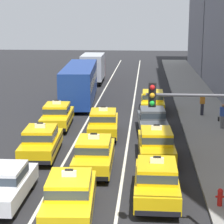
# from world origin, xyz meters

# --- Properties ---
(lane_stripe_left_center) EXTENTS (0.14, 80.00, 0.01)m
(lane_stripe_left_center) POSITION_xyz_m (-1.60, 20.00, 0.00)
(lane_stripe_left_center) COLOR silver
(lane_stripe_left_center) RESTS_ON ground
(lane_stripe_center_right) EXTENTS (0.14, 80.00, 0.01)m
(lane_stripe_center_right) POSITION_xyz_m (1.60, 20.00, 0.00)
(lane_stripe_center_right) COLOR silver
(lane_stripe_center_right) RESTS_ON ground
(sidewalk_curb) EXTENTS (4.00, 90.00, 0.15)m
(sidewalk_curb) POSITION_xyz_m (7.20, 15.00, 0.07)
(sidewalk_curb) COLOR gray
(sidewalk_curb) RESTS_ON ground
(sedan_left_nearest) EXTENTS (1.80, 4.32, 1.58)m
(sedan_left_nearest) POSITION_xyz_m (-3.08, 2.96, 0.85)
(sedan_left_nearest) COLOR black
(sedan_left_nearest) RESTS_ON ground
(taxi_left_second) EXTENTS (2.07, 4.65, 1.96)m
(taxi_left_second) POSITION_xyz_m (-3.00, 8.92, 0.88)
(taxi_left_second) COLOR black
(taxi_left_second) RESTS_ON ground
(taxi_left_third) EXTENTS (2.05, 4.65, 1.96)m
(taxi_left_third) POSITION_xyz_m (-3.38, 15.23, 0.88)
(taxi_left_third) COLOR black
(taxi_left_third) RESTS_ON ground
(bus_left_fourth) EXTENTS (3.24, 11.34, 3.22)m
(bus_left_fourth) POSITION_xyz_m (-3.16, 24.25, 1.82)
(bus_left_fourth) COLOR black
(bus_left_fourth) RESTS_ON ground
(box_truck_left_fifth) EXTENTS (2.41, 7.01, 3.27)m
(box_truck_left_fifth) POSITION_xyz_m (-3.27, 35.28, 1.78)
(box_truck_left_fifth) COLOR black
(box_truck_left_fifth) RESTS_ON ground
(taxi_center_nearest) EXTENTS (2.09, 4.66, 1.96)m
(taxi_center_nearest) POSITION_xyz_m (-0.19, 1.91, 0.88)
(taxi_center_nearest) COLOR black
(taxi_center_nearest) RESTS_ON ground
(taxi_center_second) EXTENTS (1.90, 4.59, 1.96)m
(taxi_center_second) POSITION_xyz_m (0.14, 7.02, 0.88)
(taxi_center_second) COLOR black
(taxi_center_second) RESTS_ON ground
(taxi_center_third) EXTENTS (2.05, 4.65, 1.96)m
(taxi_center_third) POSITION_xyz_m (-0.02, 13.37, 0.88)
(taxi_center_third) COLOR black
(taxi_center_third) RESTS_ON ground
(taxi_right_nearest) EXTENTS (1.84, 4.57, 1.96)m
(taxi_right_nearest) POSITION_xyz_m (3.16, 3.69, 0.88)
(taxi_right_nearest) COLOR black
(taxi_right_nearest) RESTS_ON ground
(taxi_right_second) EXTENTS (2.01, 4.63, 1.96)m
(taxi_right_second) POSITION_xyz_m (3.24, 8.99, 0.88)
(taxi_right_second) COLOR black
(taxi_right_second) RESTS_ON ground
(sedan_right_third) EXTENTS (2.04, 4.41, 1.58)m
(sedan_right_third) POSITION_xyz_m (3.11, 14.69, 0.85)
(sedan_right_third) COLOR black
(sedan_right_third) RESTS_ON ground
(taxi_right_fourth) EXTENTS (1.83, 4.57, 1.96)m
(taxi_right_fourth) POSITION_xyz_m (3.20, 20.85, 0.88)
(taxi_right_fourth) COLOR black
(taxi_right_fourth) RESTS_ON ground
(pedestrian_near_crosswalk) EXTENTS (0.47, 0.24, 1.65)m
(pedestrian_near_crosswalk) POSITION_xyz_m (7.78, 15.38, 0.98)
(pedestrian_near_crosswalk) COLOR slate
(pedestrian_near_crosswalk) RESTS_ON sidewalk_curb
(pedestrian_by_storefront) EXTENTS (0.36, 0.24, 1.66)m
(pedestrian_by_storefront) POSITION_xyz_m (6.92, 19.22, 0.99)
(pedestrian_by_storefront) COLOR #23232D
(pedestrian_by_storefront) RESTS_ON sidewalk_curb
(fire_hydrant) EXTENTS (0.36, 0.22, 0.73)m
(fire_hydrant) POSITION_xyz_m (5.68, 2.99, 0.55)
(fire_hydrant) COLOR red
(fire_hydrant) RESTS_ON sidewalk_curb
(traffic_light_pole) EXTENTS (2.87, 0.33, 5.58)m
(traffic_light_pole) POSITION_xyz_m (4.49, -0.09, 3.82)
(traffic_light_pole) COLOR #47474C
(traffic_light_pole) RESTS_ON ground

